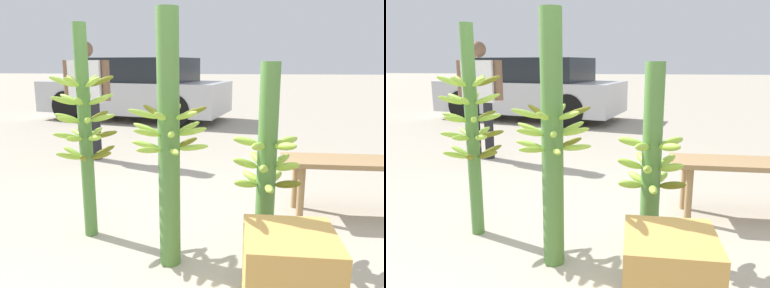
# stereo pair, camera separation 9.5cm
# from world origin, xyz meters

# --- Properties ---
(ground_plane) EXTENTS (80.00, 80.00, 0.00)m
(ground_plane) POSITION_xyz_m (0.00, 0.00, 0.00)
(ground_plane) COLOR #A89E8C
(banana_stalk_left) EXTENTS (0.46, 0.46, 1.56)m
(banana_stalk_left) POSITION_xyz_m (-0.65, 0.51, 0.83)
(banana_stalk_left) COLOR #4C7A38
(banana_stalk_left) RESTS_ON ground_plane
(banana_stalk_center) EXTENTS (0.50, 0.50, 1.61)m
(banana_stalk_center) POSITION_xyz_m (0.02, 0.17, 0.81)
(banana_stalk_center) COLOR #4C7A38
(banana_stalk_center) RESTS_ON ground_plane
(banana_stalk_right) EXTENTS (0.47, 0.47, 1.30)m
(banana_stalk_right) POSITION_xyz_m (0.64, 0.37, 0.65)
(banana_stalk_right) COLOR #4C7A38
(banana_stalk_right) RESTS_ON ground_plane
(vendor_person) EXTENTS (0.65, 0.23, 1.56)m
(vendor_person) POSITION_xyz_m (-1.52, 2.74, 0.92)
(vendor_person) COLOR black
(vendor_person) RESTS_ON ground_plane
(market_bench) EXTENTS (1.54, 0.41, 0.50)m
(market_bench) POSITION_xyz_m (1.61, 1.10, 0.43)
(market_bench) COLOR #99754C
(market_bench) RESTS_ON ground_plane
(parked_car) EXTENTS (4.44, 2.62, 1.39)m
(parked_car) POSITION_xyz_m (-1.81, 6.38, 0.68)
(parked_car) COLOR #B7B7BC
(parked_car) RESTS_ON ground_plane
(produce_crate) EXTENTS (0.46, 0.46, 0.46)m
(produce_crate) POSITION_xyz_m (0.71, -0.28, 0.23)
(produce_crate) COLOR #C69347
(produce_crate) RESTS_ON ground_plane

